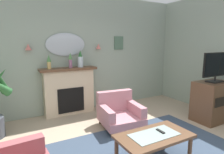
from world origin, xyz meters
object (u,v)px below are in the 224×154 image
object	(u,v)px
fireplace	(69,91)
mantel_vase_left	(70,59)
coffee_table	(154,138)
tv_cabinet	(212,101)
wall_sconce_left	(28,47)
armchair_near_fireplace	(119,112)
mantel_vase_right	(49,61)
wall_mirror	(66,45)
mantel_vase_centre	(80,60)
tv_remote	(160,131)
wall_sconce_right	(98,46)
framed_picture	(119,43)
tv_flatscreen	(216,66)

from	to	relation	value
fireplace	mantel_vase_left	xyz separation A→B (m)	(0.05, -0.03, 0.79)
coffee_table	tv_cabinet	bearing A→B (deg)	14.77
coffee_table	mantel_vase_left	bearing A→B (deg)	100.13
wall_sconce_left	mantel_vase_left	bearing A→B (deg)	-7.59
wall_sconce_left	armchair_near_fireplace	world-z (taller)	wall_sconce_left
coffee_table	tv_cabinet	world-z (taller)	tv_cabinet
mantel_vase_right	coffee_table	bearing A→B (deg)	-69.38
wall_mirror	tv_cabinet	distance (m)	3.66
mantel_vase_centre	tv_cabinet	bearing A→B (deg)	-39.10
mantel_vase_centre	wall_sconce_left	world-z (taller)	wall_sconce_left
fireplace	armchair_near_fireplace	bearing A→B (deg)	-59.36
fireplace	tv_cabinet	bearing A→B (deg)	-36.23
mantel_vase_left	mantel_vase_centre	size ratio (longest dim) A/B	0.86
coffee_table	tv_remote	distance (m)	0.16
wall_mirror	wall_sconce_right	size ratio (longest dim) A/B	6.86
fireplace	mantel_vase_right	world-z (taller)	mantel_vase_right
wall_mirror	armchair_near_fireplace	xyz separation A→B (m)	(0.72, -1.35, -1.40)
wall_sconce_left	tv_remote	xyz separation A→B (m)	(1.49, -2.63, -1.21)
mantel_vase_centre	wall_sconce_left	xyz separation A→B (m)	(-1.15, 0.12, 0.32)
wall_sconce_left	tv_remote	distance (m)	3.25
fireplace	wall_sconce_left	xyz separation A→B (m)	(-0.85, 0.09, 1.09)
wall_sconce_right	armchair_near_fireplace	size ratio (longest dim) A/B	0.16
tv_remote	armchair_near_fireplace	size ratio (longest dim) A/B	0.18
coffee_table	framed_picture	bearing A→B (deg)	69.77
mantel_vase_centre	tv_cabinet	world-z (taller)	mantel_vase_centre
armchair_near_fireplace	framed_picture	bearing A→B (deg)	60.02
mantel_vase_left	wall_sconce_right	bearing A→B (deg)	8.53
fireplace	armchair_near_fireplace	world-z (taller)	fireplace
mantel_vase_left	wall_sconce_right	world-z (taller)	wall_sconce_right
mantel_vase_right	tv_flatscreen	world-z (taller)	tv_flatscreen
mantel_vase_centre	framed_picture	size ratio (longest dim) A/B	1.16
wall_mirror	tv_flatscreen	xyz separation A→B (m)	(2.70, -2.14, -0.46)
mantel_vase_centre	wall_mirror	xyz separation A→B (m)	(-0.30, 0.17, 0.37)
fireplace	wall_mirror	bearing A→B (deg)	90.00
wall_sconce_right	mantel_vase_centre	bearing A→B (deg)	-167.69
armchair_near_fireplace	wall_sconce_right	bearing A→B (deg)	84.10
fireplace	wall_sconce_left	size ratio (longest dim) A/B	9.71
wall_sconce_right	fireplace	bearing A→B (deg)	-173.84
tv_remote	tv_cabinet	distance (m)	2.13
fireplace	tv_remote	distance (m)	2.62
fireplace	wall_mirror	distance (m)	1.15
fireplace	coffee_table	bearing A→B (deg)	-78.90
tv_remote	coffee_table	bearing A→B (deg)	-171.66
mantel_vase_centre	wall_sconce_left	distance (m)	1.20
mantel_vase_left	coffee_table	size ratio (longest dim) A/B	0.33
coffee_table	wall_mirror	bearing A→B (deg)	100.53
mantel_vase_right	framed_picture	world-z (taller)	framed_picture
wall_sconce_right	tv_cabinet	size ratio (longest dim) A/B	0.16
fireplace	mantel_vase_left	world-z (taller)	mantel_vase_left
armchair_near_fireplace	wall_sconce_left	bearing A→B (deg)	140.30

